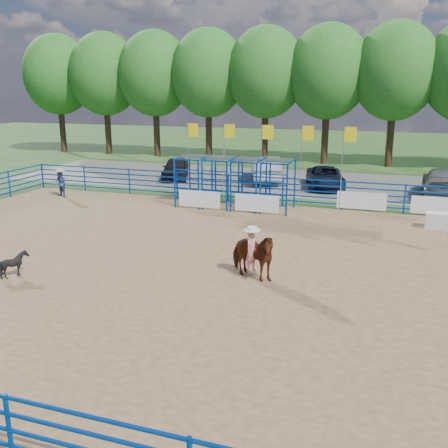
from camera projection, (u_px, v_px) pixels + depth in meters
The scene contains 14 objects.
ground at pixel (221, 268), 17.03m from camera, with size 120.00×120.00×0.00m, color #325923.
arena_dirt at pixel (221, 268), 17.03m from camera, with size 30.00×20.00×0.02m, color #94704A.
gravel_strip at pixel (305, 182), 32.58m from camera, with size 40.00×10.00×0.01m, color gray.
announcer_table at pixel (442, 221), 21.59m from camera, with size 1.35×0.63×0.72m, color white.
horse_and_rider at pixel (252, 252), 15.86m from camera, with size 2.07×1.53×2.43m.
calf at pixel (15, 264), 16.16m from camera, with size 0.68×0.77×0.85m, color black.
spectator_cowboy at pixel (61, 183), 28.01m from camera, with size 0.87×0.78×1.55m.
car_a at pixel (176, 168), 33.77m from camera, with size 1.67×4.15×1.41m, color black.
car_b at pixel (266, 169), 32.93m from camera, with size 1.74×4.98×1.64m, color #989BA1.
car_c at pixel (325, 177), 30.70m from camera, with size 2.13×4.63×1.29m, color black.
car_d at pixel (444, 183), 28.03m from camera, with size 2.29×5.64×1.64m, color #5E5E60.
perimeter_fence at pixel (220, 248), 16.84m from camera, with size 30.10×20.10×1.50m.
chute_assembly at pixel (242, 184), 25.37m from camera, with size 19.32×2.41×4.20m.
treeline at pixel (329, 67), 38.84m from camera, with size 56.40×6.40×11.24m.
Camera 1 is at (5.22, -15.16, 5.94)m, focal length 40.00 mm.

